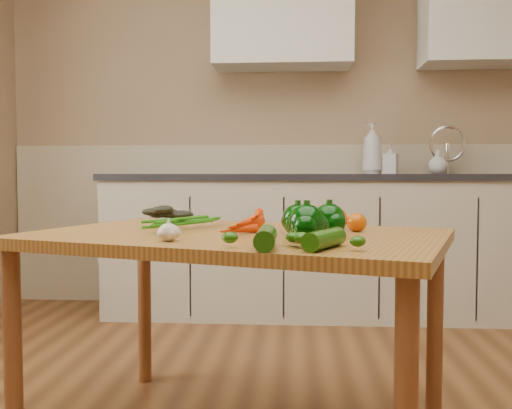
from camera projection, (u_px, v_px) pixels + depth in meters
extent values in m
cube|color=tan|center=(297.00, 116.00, 3.94)|extent=(4.00, 0.02, 2.60)
cube|color=#C4B693|center=(297.00, 225.00, 3.95)|extent=(3.98, 0.03, 1.10)
cube|color=#BAB49B|center=(328.00, 247.00, 3.65)|extent=(2.80, 0.60, 0.86)
cube|color=#29292E|center=(329.00, 177.00, 3.62)|extent=(2.84, 0.64, 0.04)
cube|color=#99999E|center=(454.00, 184.00, 3.57)|extent=(0.55, 0.42, 0.10)
cylinder|color=silver|center=(447.00, 156.00, 3.74)|extent=(0.02, 0.02, 0.24)
cube|color=silver|center=(283.00, 13.00, 3.72)|extent=(0.90, 0.35, 0.70)
cube|color=silver|center=(486.00, 9.00, 3.63)|extent=(0.80, 0.35, 0.70)
cube|color=#AD7532|center=(236.00, 238.00, 1.87)|extent=(1.52, 1.22, 0.04)
cylinder|color=brown|center=(13.00, 354.00, 1.78)|extent=(0.06, 0.06, 0.67)
cylinder|color=brown|center=(144.00, 305.00, 2.46)|extent=(0.06, 0.06, 0.67)
cylinder|color=brown|center=(435.00, 335.00, 2.00)|extent=(0.06, 0.06, 0.67)
imported|color=silver|center=(372.00, 148.00, 3.70)|extent=(0.18, 0.18, 0.33)
imported|color=silver|center=(390.00, 159.00, 3.70)|extent=(0.11, 0.11, 0.19)
imported|color=silver|center=(438.00, 162.00, 3.72)|extent=(0.12, 0.12, 0.16)
ellipsoid|color=beige|center=(169.00, 232.00, 1.63)|extent=(0.06, 0.06, 0.05)
sphere|color=black|center=(298.00, 220.00, 1.78)|extent=(0.10, 0.10, 0.10)
sphere|color=black|center=(329.00, 220.00, 1.75)|extent=(0.10, 0.10, 0.10)
sphere|color=black|center=(307.00, 224.00, 1.61)|extent=(0.11, 0.11, 0.11)
ellipsoid|color=#8C0203|center=(297.00, 222.00, 1.91)|extent=(0.07, 0.07, 0.06)
ellipsoid|color=#C24B04|center=(336.00, 219.00, 1.98)|extent=(0.08, 0.08, 0.07)
ellipsoid|color=#C24B04|center=(357.00, 222.00, 1.90)|extent=(0.07, 0.07, 0.06)
cylinder|color=#154607|center=(324.00, 239.00, 1.46)|extent=(0.12, 0.18, 0.05)
cylinder|color=#154607|center=(266.00, 238.00, 1.48)|extent=(0.06, 0.19, 0.05)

